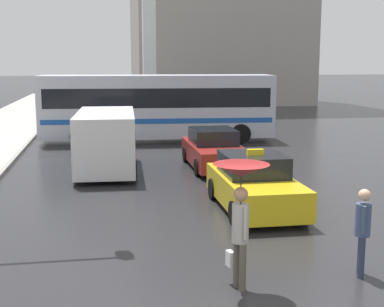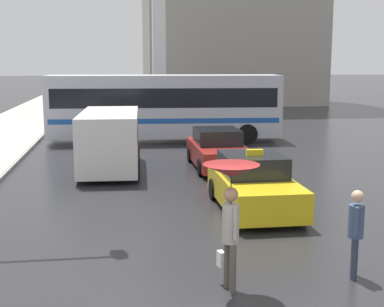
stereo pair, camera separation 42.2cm
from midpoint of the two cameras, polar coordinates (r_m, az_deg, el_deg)
taxi at (r=14.39m, az=7.42°, el=-3.33°), size 1.91×4.11×1.64m
sedan_red at (r=19.98m, az=3.37°, el=0.37°), size 1.91×4.33×1.44m
ambulance_van at (r=19.49m, az=-8.13°, el=1.63°), size 2.26×5.10×2.14m
city_bus at (r=26.50m, az=-2.50°, el=5.21°), size 11.43×3.22×3.27m
pedestrian_with_umbrella at (r=9.08m, az=5.49°, el=-4.09°), size 0.97×0.97×2.22m
pedestrian_man at (r=10.27m, az=18.22°, el=-7.49°), size 0.37×0.42×1.65m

